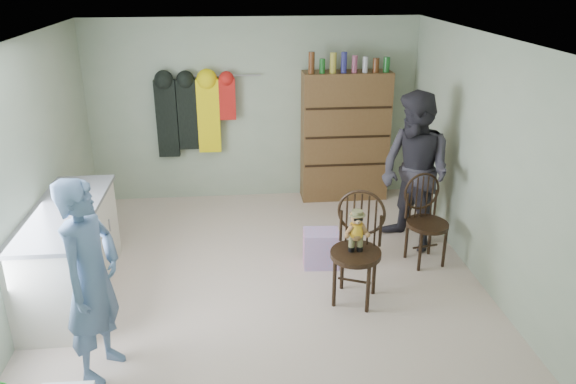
{
  "coord_description": "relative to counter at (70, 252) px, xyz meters",
  "views": [
    {
      "loc": [
        -0.26,
        -5.12,
        3.11
      ],
      "look_at": [
        0.25,
        0.2,
        0.95
      ],
      "focal_mm": 35.0,
      "sensor_mm": 36.0,
      "label": 1
    }
  ],
  "objects": [
    {
      "name": "counter",
      "position": [
        0.0,
        0.0,
        0.0
      ],
      "size": [
        0.64,
        1.86,
        0.94
      ],
      "color": "silver",
      "rests_on": "ground"
    },
    {
      "name": "chair_front",
      "position": [
        2.82,
        -0.34,
        0.16
      ],
      "size": [
        0.65,
        0.65,
        1.11
      ],
      "rotation": [
        0.0,
        0.0,
        -0.41
      ],
      "color": "black",
      "rests_on": "ground"
    },
    {
      "name": "dresser",
      "position": [
        3.2,
        2.3,
        0.44
      ],
      "size": [
        1.2,
        0.39,
        2.08
      ],
      "color": "brown",
      "rests_on": "ground"
    },
    {
      "name": "chair_far",
      "position": [
        3.74,
        0.35,
        0.07
      ],
      "size": [
        0.53,
        0.53,
        1.01
      ],
      "rotation": [
        0.0,
        0.0,
        0.2
      ],
      "color": "black",
      "rests_on": "ground"
    },
    {
      "name": "person_left",
      "position": [
        0.53,
        -1.22,
        0.37
      ],
      "size": [
        0.58,
        0.71,
        1.69
      ],
      "primitive_type": "imported",
      "rotation": [
        0.0,
        0.0,
        1.25
      ],
      "color": "#4A6489",
      "rests_on": "ground"
    },
    {
      "name": "person_right",
      "position": [
        3.71,
        0.73,
        0.45
      ],
      "size": [
        1.04,
        1.12,
        1.85
      ],
      "primitive_type": "imported",
      "rotation": [
        0.0,
        0.0,
        -1.07
      ],
      "color": "#2D2B33",
      "rests_on": "ground"
    },
    {
      "name": "coat_rack",
      "position": [
        1.12,
        2.38,
        0.78
      ],
      "size": [
        1.42,
        0.12,
        1.09
      ],
      "color": "#99999E",
      "rests_on": "ground"
    },
    {
      "name": "room_walls",
      "position": [
        1.95,
        0.53,
        1.11
      ],
      "size": [
        5.0,
        5.0,
        5.0
      ],
      "color": "#A4B295",
      "rests_on": "ground"
    },
    {
      "name": "striped_bag",
      "position": [
        2.58,
        0.34,
        -0.27
      ],
      "size": [
        0.41,
        0.33,
        0.41
      ],
      "primitive_type": "cube",
      "rotation": [
        0.0,
        0.0,
        -0.07
      ],
      "color": "pink",
      "rests_on": "ground"
    },
    {
      "name": "ground_plane",
      "position": [
        1.95,
        0.0,
        -0.47
      ],
      "size": [
        5.0,
        5.0,
        0.0
      ],
      "primitive_type": "plane",
      "color": "beige",
      "rests_on": "ground"
    }
  ]
}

